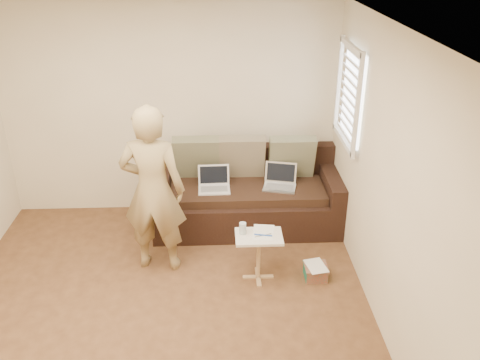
{
  "coord_description": "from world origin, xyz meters",
  "views": [
    {
      "loc": [
        0.58,
        -3.62,
        3.25
      ],
      "look_at": [
        0.8,
        1.4,
        0.78
      ],
      "focal_mm": 38.13,
      "sensor_mm": 36.0,
      "label": 1
    }
  ],
  "objects_px": {
    "laptop_white": "(214,190)",
    "person": "(153,190)",
    "side_table": "(258,257)",
    "striped_box": "(316,272)",
    "sofa": "(247,193)",
    "drinking_glass": "(243,228)",
    "laptop_silver": "(279,188)"
  },
  "relations": [
    {
      "from": "laptop_white",
      "to": "person",
      "type": "bearing_deg",
      "value": -131.81
    },
    {
      "from": "person",
      "to": "side_table",
      "type": "bearing_deg",
      "value": 172.81
    },
    {
      "from": "laptop_white",
      "to": "striped_box",
      "type": "relative_size",
      "value": 1.53
    },
    {
      "from": "sofa",
      "to": "laptop_white",
      "type": "xyz_separation_m",
      "value": [
        -0.39,
        -0.11,
        0.1
      ]
    },
    {
      "from": "laptop_white",
      "to": "striped_box",
      "type": "bearing_deg",
      "value": -46.04
    },
    {
      "from": "laptop_white",
      "to": "person",
      "type": "distance_m",
      "value": 1.01
    },
    {
      "from": "sofa",
      "to": "side_table",
      "type": "bearing_deg",
      "value": -87.04
    },
    {
      "from": "laptop_white",
      "to": "drinking_glass",
      "type": "height_order",
      "value": "laptop_white"
    },
    {
      "from": "person",
      "to": "drinking_glass",
      "type": "bearing_deg",
      "value": 172.92
    },
    {
      "from": "sofa",
      "to": "striped_box",
      "type": "distance_m",
      "value": 1.35
    },
    {
      "from": "person",
      "to": "sofa",
      "type": "bearing_deg",
      "value": -132.75
    },
    {
      "from": "striped_box",
      "to": "side_table",
      "type": "bearing_deg",
      "value": 177.43
    },
    {
      "from": "striped_box",
      "to": "laptop_white",
      "type": "bearing_deg",
      "value": 135.54
    },
    {
      "from": "laptop_white",
      "to": "laptop_silver",
      "type": "bearing_deg",
      "value": -0.05
    },
    {
      "from": "laptop_white",
      "to": "side_table",
      "type": "xyz_separation_m",
      "value": [
        0.45,
        -0.99,
        -0.26
      ]
    },
    {
      "from": "side_table",
      "to": "striped_box",
      "type": "bearing_deg",
      "value": -2.57
    },
    {
      "from": "side_table",
      "to": "person",
      "type": "bearing_deg",
      "value": 165.11
    },
    {
      "from": "sofa",
      "to": "striped_box",
      "type": "relative_size",
      "value": 9.22
    },
    {
      "from": "drinking_glass",
      "to": "striped_box",
      "type": "height_order",
      "value": "drinking_glass"
    },
    {
      "from": "laptop_white",
      "to": "drinking_glass",
      "type": "bearing_deg",
      "value": -74.79
    },
    {
      "from": "person",
      "to": "laptop_white",
      "type": "bearing_deg",
      "value": -122.52
    },
    {
      "from": "side_table",
      "to": "drinking_glass",
      "type": "distance_m",
      "value": 0.36
    },
    {
      "from": "person",
      "to": "drinking_glass",
      "type": "distance_m",
      "value": 0.98
    },
    {
      "from": "side_table",
      "to": "striped_box",
      "type": "distance_m",
      "value": 0.62
    },
    {
      "from": "laptop_white",
      "to": "side_table",
      "type": "relative_size",
      "value": 0.71
    },
    {
      "from": "sofa",
      "to": "drinking_glass",
      "type": "height_order",
      "value": "sofa"
    },
    {
      "from": "laptop_silver",
      "to": "laptop_white",
      "type": "height_order",
      "value": "laptop_white"
    },
    {
      "from": "laptop_white",
      "to": "person",
      "type": "height_order",
      "value": "person"
    },
    {
      "from": "laptop_silver",
      "to": "drinking_glass",
      "type": "xyz_separation_m",
      "value": [
        -0.48,
        -0.97,
        0.06
      ]
    },
    {
      "from": "laptop_white",
      "to": "drinking_glass",
      "type": "xyz_separation_m",
      "value": [
        0.29,
        -0.95,
        0.06
      ]
    },
    {
      "from": "laptop_silver",
      "to": "side_table",
      "type": "distance_m",
      "value": 1.1
    },
    {
      "from": "laptop_white",
      "to": "drinking_glass",
      "type": "distance_m",
      "value": 0.99
    }
  ]
}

